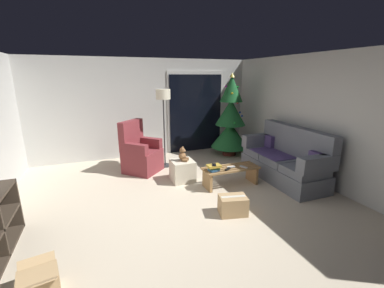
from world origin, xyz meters
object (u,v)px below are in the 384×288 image
couch (285,160)px  armchair (140,154)px  remote_white (231,167)px  cell_phone (214,165)px  remote_silver (244,167)px  floor_lamp (163,102)px  coffee_table (231,173)px  remote_black (228,169)px  teddy_bear_chestnut (183,155)px  cardboard_box_taped_mid_floor (233,205)px  ottoman (182,171)px  christmas_tree (230,120)px  cardboard_box_open_near_shelf (39,285)px  book_stack (214,167)px

couch → armchair: size_ratio=1.72×
remote_white → cell_phone: size_ratio=1.08×
remote_white → remote_silver: size_ratio=1.00×
floor_lamp → couch: bearing=-37.4°
remote_silver → cell_phone: size_ratio=1.08×
coffee_table → remote_black: (-0.12, -0.09, 0.13)m
remote_silver → teddy_bear_chestnut: size_ratio=0.55×
remote_white → cardboard_box_taped_mid_floor: size_ratio=0.33×
remote_white → cell_phone: cell_phone is taller
remote_black → cardboard_box_taped_mid_floor: bearing=-56.4°
coffee_table → cardboard_box_taped_mid_floor: coffee_table is taller
remote_black → ottoman: ottoman is taller
coffee_table → teddy_bear_chestnut: 1.00m
floor_lamp → teddy_bear_chestnut: bearing=-83.2°
coffee_table → cell_phone: bearing=-171.1°
remote_silver → christmas_tree: size_ratio=0.07×
couch → cardboard_box_open_near_shelf: bearing=-160.0°
remote_white → cell_phone: bearing=-74.8°
remote_black → ottoman: size_ratio=0.35×
coffee_table → remote_silver: (0.22, -0.10, 0.13)m
cell_phone → remote_silver: bearing=19.3°
remote_black → book_stack: size_ratio=0.63×
ottoman → christmas_tree: bearing=34.8°
book_stack → cardboard_box_taped_mid_floor: bearing=-96.5°
christmas_tree → cardboard_box_open_near_shelf: bearing=-139.3°
teddy_bear_chestnut → cardboard_box_taped_mid_floor: bearing=-78.4°
remote_white → ottoman: 0.98m
couch → ottoman: couch is taller
coffee_table → floor_lamp: (-0.91, 1.51, 1.26)m
remote_white → teddy_bear_chestnut: size_ratio=0.55×
couch → coffee_table: bearing=175.1°
floor_lamp → cardboard_box_open_near_shelf: (-2.07, -3.13, -1.37)m
book_stack → couch: bearing=-2.0°
remote_white → book_stack: bearing=-76.7°
remote_silver → ottoman: (-1.02, 0.64, -0.17)m
floor_lamp → armchair: bearing=-167.4°
teddy_bear_chestnut → cardboard_box_taped_mid_floor: size_ratio=0.61×
coffee_table → book_stack: size_ratio=4.45×
coffee_table → cell_phone: cell_phone is taller
remote_black → teddy_bear_chestnut: teddy_bear_chestnut is taller
cell_phone → cardboard_box_open_near_shelf: size_ratio=0.29×
armchair → floor_lamp: size_ratio=0.63×
remote_black → cell_phone: cell_phone is taller
floor_lamp → remote_black: bearing=-63.8°
ottoman → coffee_table: bearing=-34.0°
cell_phone → christmas_tree: (1.32, 1.81, 0.46)m
remote_black → cardboard_box_taped_mid_floor: size_ratio=0.33×
remote_white → floor_lamp: floor_lamp is taller
floor_lamp → ottoman: 1.62m
remote_silver → teddy_bear_chestnut: (-1.01, 0.63, 0.17)m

